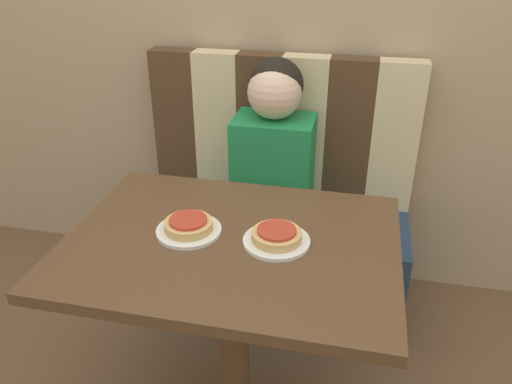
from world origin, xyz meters
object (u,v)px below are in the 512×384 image
plate_right (276,241)px  person (274,140)px  pizza_right (277,235)px  pizza_left (188,224)px  plate_left (189,231)px

plate_right → person: bearing=101.2°
pizza_right → pizza_left: bearing=180.0°
person → plate_right: 0.69m
person → pizza_right: size_ratio=4.67×
plate_right → pizza_left: size_ratio=1.35×
plate_right → pizza_left: 0.27m
plate_left → plate_right: (0.27, 0.00, 0.00)m
plate_left → plate_right: same height
person → plate_left: size_ratio=3.47×
pizza_left → person: bearing=78.8°
person → pizza_left: (-0.13, -0.67, -0.01)m
plate_right → pizza_right: pizza_right is taller
person → plate_right: bearing=-78.8°
plate_right → pizza_left: (-0.27, 0.00, 0.02)m
person → pizza_left: 0.69m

